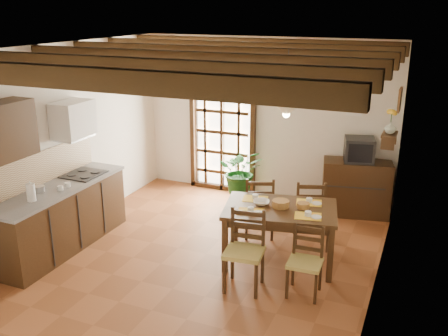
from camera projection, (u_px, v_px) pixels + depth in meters
The scene contains 25 objects.
ground_plane at pixel (206, 254), 6.93m from camera, with size 5.00×5.00×0.00m, color brown.
room_shell at pixel (205, 127), 6.37m from camera, with size 4.52×5.02×2.81m.
ceiling_beams at pixel (204, 57), 6.09m from camera, with size 4.50×4.34×0.20m.
french_door at pixel (222, 128), 9.00m from camera, with size 1.26×0.11×2.32m.
kitchen_counter at pixel (61, 216), 6.99m from camera, with size 0.64×2.25×1.38m.
upper_cabinet at pixel (2, 131), 5.99m from camera, with size 0.35×0.80×0.70m, color #311E0F.
range_hood at pixel (73, 120), 7.11m from camera, with size 0.38×0.60×0.54m.
counter_items at pixel (62, 182), 6.91m from camera, with size 0.50×1.43×0.25m.
dining_table at pixel (280, 214), 6.53m from camera, with size 1.61×1.21×0.78m.
chair_near_left at pixel (244, 265), 6.02m from camera, with size 0.50×0.48×0.98m.
chair_near_right at pixel (304, 274), 5.90m from camera, with size 0.41×0.39×0.84m.
chair_far_left at pixel (259, 217), 7.40m from camera, with size 0.55×0.54×0.95m.
chair_far_right at pixel (308, 221), 7.27m from camera, with size 0.55×0.54×0.95m.
table_setting at pixel (281, 203), 6.48m from camera, with size 1.05×0.70×0.10m.
table_bowl at pixel (261, 203), 6.58m from camera, with size 0.22×0.22×0.05m, color white.
sideboard at pixel (356, 188), 8.12m from camera, with size 1.07×0.48×0.91m, color #311E0F.
crt_tv at pixel (359, 150), 7.91m from camera, with size 0.54×0.51×0.39m.
fuse_box at pixel (355, 106), 8.00m from camera, with size 0.25×0.03×0.32m, color white.
plant_pot at pixel (241, 197), 8.68m from camera, with size 0.36×0.36×0.22m, color maroon.
potted_plant at pixel (241, 172), 8.53m from camera, with size 1.91×1.64×2.13m, color #144C19.
wall_shelf at pixel (389, 137), 7.07m from camera, with size 0.20×0.42×0.20m.
shelf_vase at pixel (390, 128), 7.02m from camera, with size 0.15×0.15×0.15m, color #B2BFB2.
shelf_flowers at pixel (392, 113), 6.96m from camera, with size 0.14×0.14×0.36m.
framed_picture at pixel (400, 100), 6.87m from camera, with size 0.03×0.32×0.32m.
pendant_lamp at pixel (286, 108), 6.18m from camera, with size 0.36×0.36×0.84m.
Camera 1 is at (2.65, -5.62, 3.30)m, focal length 40.00 mm.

